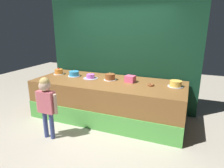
{
  "coord_description": "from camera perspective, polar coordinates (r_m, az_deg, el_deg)",
  "views": [
    {
      "loc": [
        1.62,
        -3.13,
        2.01
      ],
      "look_at": [
        0.2,
        0.39,
        0.89
      ],
      "focal_mm": 31.11,
      "sensor_mm": 36.0,
      "label": 1
    }
  ],
  "objects": [
    {
      "name": "stage_platform",
      "position": [
        4.41,
        -1.16,
        -4.57
      ],
      "size": [
        3.32,
        1.33,
        0.86
      ],
      "color": "brown",
      "rests_on": "ground_plane"
    },
    {
      "name": "cake_right",
      "position": [
        4.36,
        -0.6,
        2.06
      ],
      "size": [
        0.28,
        0.28,
        0.19
      ],
      "color": "white",
      "rests_on": "stage_platform"
    },
    {
      "name": "cake_far_left",
      "position": [
        5.08,
        -15.38,
        3.48
      ],
      "size": [
        0.27,
        0.27,
        0.17
      ],
      "color": "white",
      "rests_on": "stage_platform"
    },
    {
      "name": "cake_left",
      "position": [
        4.79,
        -11.1,
        2.96
      ],
      "size": [
        0.3,
        0.3,
        0.17
      ],
      "color": "white",
      "rests_on": "stage_platform"
    },
    {
      "name": "child_figure",
      "position": [
        3.66,
        -18.78,
        -4.46
      ],
      "size": [
        0.45,
        0.21,
        1.17
      ],
      "color": "#3F4C8C",
      "rests_on": "ground_plane"
    },
    {
      "name": "pink_box",
      "position": [
        4.21,
        5.38,
        1.52
      ],
      "size": [
        0.23,
        0.21,
        0.14
      ],
      "primitive_type": "cube",
      "rotation": [
        0.0,
        0.0,
        -0.15
      ],
      "color": "#ED5884",
      "rests_on": "stage_platform"
    },
    {
      "name": "cake_far_right",
      "position": [
        4.07,
        18.21,
        0.04
      ],
      "size": [
        0.31,
        0.31,
        0.12
      ],
      "color": "silver",
      "rests_on": "stage_platform"
    },
    {
      "name": "curtain_backdrop",
      "position": [
        4.86,
        2.33,
        9.46
      ],
      "size": [
        3.79,
        0.08,
        2.83
      ],
      "primitive_type": "cube",
      "color": "#113823",
      "rests_on": "ground_plane"
    },
    {
      "name": "ground_plane",
      "position": [
        4.06,
        -4.82,
        -13.26
      ],
      "size": [
        12.0,
        12.0,
        0.0
      ],
      "primitive_type": "plane",
      "color": "#BCB29E"
    },
    {
      "name": "donut",
      "position": [
        4.01,
        11.33,
        -0.25
      ],
      "size": [
        0.14,
        0.14,
        0.04
      ],
      "primitive_type": "torus",
      "color": "brown",
      "rests_on": "stage_platform"
    },
    {
      "name": "cake_center",
      "position": [
        4.52,
        -6.33,
        2.17
      ],
      "size": [
        0.34,
        0.34,
        0.15
      ],
      "color": "silver",
      "rests_on": "stage_platform"
    }
  ]
}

